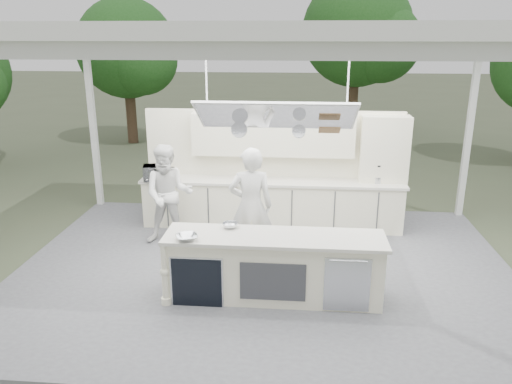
# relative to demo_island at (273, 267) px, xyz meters

# --- Properties ---
(ground) EXTENTS (90.00, 90.00, 0.00)m
(ground) POSITION_rel_demo_island_xyz_m (-0.18, 0.91, -0.60)
(ground) COLOR #485137
(ground) RESTS_ON ground
(stage_deck) EXTENTS (8.00, 6.00, 0.12)m
(stage_deck) POSITION_rel_demo_island_xyz_m (-0.18, 0.91, -0.54)
(stage_deck) COLOR slate
(stage_deck) RESTS_ON ground
(tent) EXTENTS (8.20, 6.20, 3.86)m
(tent) POSITION_rel_demo_island_xyz_m (-0.18, 0.90, 3.11)
(tent) COLOR white
(tent) RESTS_ON ground
(demo_island) EXTENTS (3.10, 0.79, 0.95)m
(demo_island) POSITION_rel_demo_island_xyz_m (0.00, 0.00, 0.00)
(demo_island) COLOR #F0ECCB
(demo_island) RESTS_ON stage_deck
(back_counter) EXTENTS (5.08, 0.72, 0.95)m
(back_counter) POSITION_rel_demo_island_xyz_m (-0.18, 2.81, 0.00)
(back_counter) COLOR #F0ECCB
(back_counter) RESTS_ON stage_deck
(back_wall_unit) EXTENTS (5.05, 0.48, 2.25)m
(back_wall_unit) POSITION_rel_demo_island_xyz_m (0.27, 3.03, 0.98)
(back_wall_unit) COLOR #F0ECCB
(back_wall_unit) RESTS_ON stage_deck
(tree_cluster) EXTENTS (19.55, 9.40, 5.85)m
(tree_cluster) POSITION_rel_demo_island_xyz_m (-0.34, 10.68, 2.69)
(tree_cluster) COLOR #493524
(tree_cluster) RESTS_ON ground
(head_chef) EXTENTS (0.77, 0.56, 1.96)m
(head_chef) POSITION_rel_demo_island_xyz_m (-0.42, 1.13, 0.50)
(head_chef) COLOR silver
(head_chef) RESTS_ON stage_deck
(sous_chef) EXTENTS (0.98, 0.81, 1.81)m
(sous_chef) POSITION_rel_demo_island_xyz_m (-1.97, 1.85, 0.43)
(sous_chef) COLOR white
(sous_chef) RESTS_ON stage_deck
(toaster_oven) EXTENTS (0.59, 0.46, 0.29)m
(toaster_oven) POSITION_rel_demo_island_xyz_m (-2.38, 2.61, 0.62)
(toaster_oven) COLOR #B3B5BA
(toaster_oven) RESTS_ON back_counter
(bowl_large) EXTENTS (0.39, 0.39, 0.07)m
(bowl_large) POSITION_rel_demo_island_xyz_m (-1.17, -0.24, 0.51)
(bowl_large) COLOR silver
(bowl_large) RESTS_ON demo_island
(bowl_small) EXTENTS (0.25, 0.25, 0.07)m
(bowl_small) POSITION_rel_demo_island_xyz_m (-0.64, 0.26, 0.51)
(bowl_small) COLOR silver
(bowl_small) RESTS_ON demo_island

